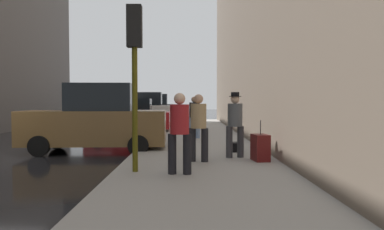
{
  "coord_description": "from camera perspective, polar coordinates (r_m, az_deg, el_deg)",
  "views": [
    {
      "loc": [
        5.66,
        -10.61,
        1.71
      ],
      "look_at": [
        5.82,
        5.52,
        1.07
      ],
      "focal_mm": 35.0,
      "sensor_mm": 36.0,
      "label": 1
    }
  ],
  "objects": [
    {
      "name": "sidewalk",
      "position": [
        10.74,
        1.25,
        -6.48
      ],
      "size": [
        4.0,
        40.0,
        0.15
      ],
      "primitive_type": "cube",
      "color": "gray",
      "rests_on": "ground_plane"
    },
    {
      "name": "duffel_bag",
      "position": [
        11.46,
        6.91,
        -4.86
      ],
      "size": [
        0.32,
        0.44,
        0.28
      ],
      "color": "black",
      "rests_on": "sidewalk"
    },
    {
      "name": "parked_bronze_suv",
      "position": [
        12.66,
        -14.35,
        -0.87
      ],
      "size": [
        4.67,
        2.19,
        2.25
      ],
      "color": "brown",
      "rests_on": "ground_plane"
    },
    {
      "name": "rolling_suitcase",
      "position": [
        9.8,
        10.37,
        -4.9
      ],
      "size": [
        0.44,
        0.61,
        1.04
      ],
      "color": "#591414",
      "rests_on": "sidewalk"
    },
    {
      "name": "pedestrian_in_jeans",
      "position": [
        15.38,
        0.33,
        0.01
      ],
      "size": [
        0.53,
        0.49,
        1.71
      ],
      "color": "#728CB2",
      "rests_on": "sidewalk"
    },
    {
      "name": "traffic_light",
      "position": [
        8.28,
        -8.74,
        9.53
      ],
      "size": [
        0.32,
        0.32,
        3.6
      ],
      "color": "#514C0F",
      "rests_on": "sidewalk"
    },
    {
      "name": "pedestrian_in_red_jacket",
      "position": [
        7.85,
        -1.9,
        -2.14
      ],
      "size": [
        0.52,
        0.44,
        1.71
      ],
      "color": "black",
      "rests_on": "sidewalk"
    },
    {
      "name": "parked_black_suv",
      "position": [
        32.55,
        -5.89,
        1.05
      ],
      "size": [
        4.64,
        2.14,
        2.25
      ],
      "color": "black",
      "rests_on": "ground_plane"
    },
    {
      "name": "parked_white_van",
      "position": [
        25.78,
        -7.29,
        0.74
      ],
      "size": [
        4.62,
        2.1,
        2.25
      ],
      "color": "silver",
      "rests_on": "ground_plane"
    },
    {
      "name": "pedestrian_with_beanie",
      "position": [
        10.2,
        6.57,
        -0.96
      ],
      "size": [
        0.53,
        0.47,
        1.78
      ],
      "color": "#333338",
      "rests_on": "sidewalk"
    },
    {
      "name": "pedestrian_in_tan_coat",
      "position": [
        9.47,
        1.0,
        -1.39
      ],
      "size": [
        0.53,
        0.47,
        1.71
      ],
      "color": "black",
      "rests_on": "sidewalk"
    },
    {
      "name": "fire_hydrant",
      "position": [
        14.57,
        -5.34,
        -2.52
      ],
      "size": [
        0.42,
        0.22,
        0.7
      ],
      "color": "red",
      "rests_on": "sidewalk"
    },
    {
      "name": "parked_red_hatchback",
      "position": [
        19.4,
        -9.51,
        -0.31
      ],
      "size": [
        4.25,
        2.15,
        1.79
      ],
      "color": "#B2191E",
      "rests_on": "ground_plane"
    }
  ]
}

